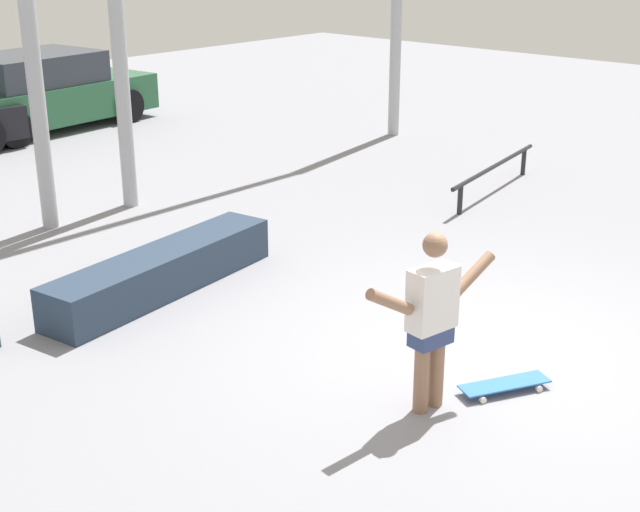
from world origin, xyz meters
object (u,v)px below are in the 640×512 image
Objects in this scene: skateboard at (505,384)px; grind_box at (163,271)px; grind_rail at (495,170)px; parked_car_green at (40,93)px; skateboarder at (432,315)px.

skateboard is 0.27× the size of grind_box.
parked_car_green reaches higher than grind_rail.
parked_car_green is at bearing 66.17° from grind_box.
skateboarder is 3.54m from grind_box.
skateboard is 5.91m from grind_rail.
skateboard is at bearing -16.96° from skateboarder.
grind_rail is at bearing -6.68° from grind_box.
grind_box is 0.67× the size of parked_car_green.
grind_box reaches higher than grind_rail.
grind_box is at bearing -119.24° from parked_car_green.
grind_box is 8.77m from parked_car_green.
grind_rail is at bearing 60.07° from skateboard.
grind_rail is 8.88m from parked_car_green.
parked_car_green is at bearing 103.29° from skateboard.
grind_rail reaches higher than skateboard.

